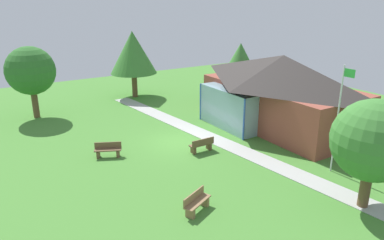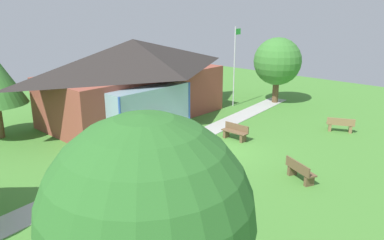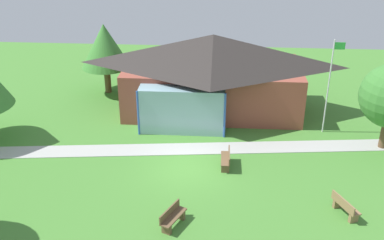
# 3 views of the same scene
# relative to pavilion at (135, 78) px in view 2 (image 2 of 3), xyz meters

# --- Properties ---
(ground_plane) EXTENTS (44.00, 44.00, 0.00)m
(ground_plane) POSITION_rel_pavilion_xyz_m (-0.93, -7.27, -2.58)
(ground_plane) COLOR #478433
(pavilion) EXTENTS (11.99, 7.21, 4.98)m
(pavilion) POSITION_rel_pavilion_xyz_m (0.00, 0.00, 0.00)
(pavilion) COLOR brown
(pavilion) RESTS_ON ground_plane
(footpath) EXTENTS (23.52, 3.95, 0.03)m
(footpath) POSITION_rel_pavilion_xyz_m (-0.93, -5.34, -2.57)
(footpath) COLOR #ADADA8
(footpath) RESTS_ON ground_plane
(flagpole) EXTENTS (0.64, 0.08, 5.57)m
(flagpole) POSITION_rel_pavilion_xyz_m (6.73, -2.67, 0.49)
(flagpole) COLOR silver
(flagpole) RESTS_ON ground_plane
(bench_lawn_far_right) EXTENTS (1.02, 1.55, 0.84)m
(bench_lawn_far_right) POSITION_rel_pavilion_xyz_m (6.14, -10.66, -2.18)
(bench_lawn_far_right) COLOR olive
(bench_lawn_far_right) RESTS_ON ground_plane
(bench_rear_near_path) EXTENTS (0.45, 1.50, 0.84)m
(bench_rear_near_path) POSITION_rel_pavilion_xyz_m (1.03, -7.02, -2.18)
(bench_rear_near_path) COLOR brown
(bench_rear_near_path) RESTS_ON ground_plane
(bench_front_center) EXTENTS (1.04, 1.54, 0.84)m
(bench_front_center) POSITION_rel_pavilion_xyz_m (-1.18, -11.93, -2.18)
(bench_front_center) COLOR brown
(bench_front_center) RESTS_ON ground_plane
(tree_east_hedge) EXTENTS (3.43, 3.43, 4.78)m
(tree_east_hedge) POSITION_rel_pavilion_xyz_m (9.64, -4.36, 0.46)
(tree_east_hedge) COLOR brown
(tree_east_hedge) RESTS_ON ground_plane
(tree_lawn_corner) EXTENTS (3.55, 3.55, 5.34)m
(tree_lawn_corner) POSITION_rel_pavilion_xyz_m (-11.08, -14.04, 0.96)
(tree_lawn_corner) COLOR brown
(tree_lawn_corner) RESTS_ON ground_plane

